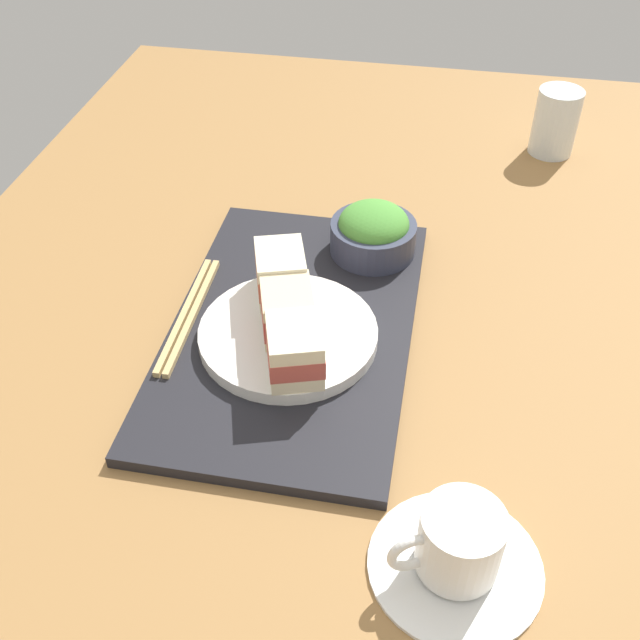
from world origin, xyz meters
TOP-DOWN VIEW (x-y plane):
  - ground_plane at (0.00, 0.00)cm, footprint 140.00×100.00cm
  - serving_tray at (5.43, -3.70)cm, footprint 42.87×26.23cm
  - sandwich_plate at (7.98, -3.61)cm, footprint 19.29×19.29cm
  - sandwich_near at (2.17, -5.64)cm, footprint 8.25×7.13cm
  - sandwich_middle at (7.98, -3.61)cm, footprint 8.20×7.20cm
  - sandwich_far at (13.80, -1.58)cm, footprint 8.04×7.17cm
  - salad_bowl at (-9.76, 3.17)cm, footprint 10.50×10.50cm
  - chopsticks_pair at (6.36, -15.34)cm, footprint 19.53×2.02cm
  - coffee_cup at (31.31, 15.54)cm, footprint 14.62×14.62cm
  - drinking_glass at (-41.94, 26.09)cm, footprint 6.54×6.54cm

SIDE VIEW (x-z plane):
  - ground_plane at x=0.00cm, z-range -3.00..0.00cm
  - serving_tray at x=5.43cm, z-range 0.00..1.40cm
  - chopsticks_pair at x=6.36cm, z-range 1.40..2.10cm
  - sandwich_plate at x=7.98cm, z-range 1.40..2.90cm
  - coffee_cup at x=31.31cm, z-range -0.72..6.32cm
  - salad_bowl at x=-9.76cm, z-range 1.10..7.46cm
  - drinking_glass at x=-41.94cm, z-range 0.00..9.81cm
  - sandwich_middle at x=7.98cm, z-range 2.90..8.22cm
  - sandwich_far at x=13.80cm, z-range 2.90..8.38cm
  - sandwich_near at x=2.17cm, z-range 2.90..8.60cm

